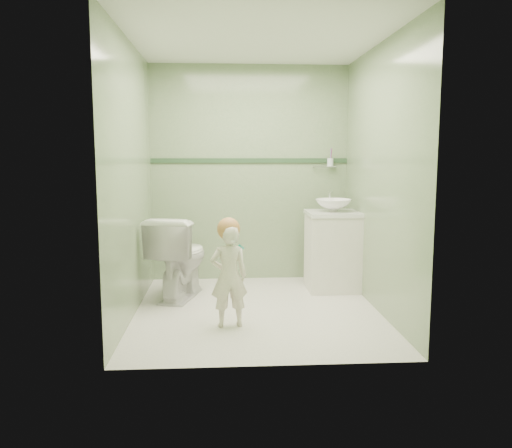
{
  "coord_description": "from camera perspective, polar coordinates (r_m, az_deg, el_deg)",
  "views": [
    {
      "loc": [
        -0.31,
        -4.57,
        1.42
      ],
      "look_at": [
        0.0,
        0.15,
        0.78
      ],
      "focal_mm": 36.24,
      "sensor_mm": 36.0,
      "label": 1
    }
  ],
  "objects": [
    {
      "name": "cup_holder",
      "position": [
        5.87,
        8.13,
        6.74
      ],
      "size": [
        0.26,
        0.07,
        0.21
      ],
      "color": "silver",
      "rests_on": "room_shell"
    },
    {
      "name": "toddler",
      "position": [
        4.27,
        -3.01,
        -5.78
      ],
      "size": [
        0.34,
        0.25,
        0.85
      ],
      "primitive_type": "imported",
      "rotation": [
        0.0,
        0.0,
        3.3
      ],
      "color": "white",
      "rests_on": "ground"
    },
    {
      "name": "trim_stripe",
      "position": [
        5.81,
        -0.7,
        7.02
      ],
      "size": [
        2.2,
        0.02,
        0.05
      ],
      "primitive_type": "cube",
      "color": "#2C492D",
      "rests_on": "room_shell"
    },
    {
      "name": "faucet",
      "position": [
        5.59,
        8.15,
        3.06
      ],
      "size": [
        0.03,
        0.13,
        0.18
      ],
      "color": "silver",
      "rests_on": "counter"
    },
    {
      "name": "basin",
      "position": [
        5.42,
        8.53,
        2.05
      ],
      "size": [
        0.37,
        0.37,
        0.13
      ],
      "primitive_type": "imported",
      "color": "white",
      "rests_on": "counter"
    },
    {
      "name": "toilet",
      "position": [
        5.19,
        -8.46,
        -3.59
      ],
      "size": [
        0.65,
        0.9,
        0.82
      ],
      "primitive_type": "imported",
      "rotation": [
        0.0,
        0.0,
        2.88
      ],
      "color": "white",
      "rests_on": "ground"
    },
    {
      "name": "teal_toothbrush",
      "position": [
        4.11,
        -1.72,
        -2.47
      ],
      "size": [
        0.11,
        0.14,
        0.08
      ],
      "color": "#0A8D7E",
      "rests_on": "toddler"
    },
    {
      "name": "ground",
      "position": [
        4.79,
        0.12,
        -9.53
      ],
      "size": [
        2.5,
        2.5,
        0.0
      ],
      "primitive_type": "plane",
      "color": "silver",
      "rests_on": "ground"
    },
    {
      "name": "room_shell",
      "position": [
        4.58,
        0.12,
        4.96
      ],
      "size": [
        2.5,
        2.54,
        2.4
      ],
      "color": "gray",
      "rests_on": "ground"
    },
    {
      "name": "hair_cap",
      "position": [
        4.22,
        -3.05,
        -0.55
      ],
      "size": [
        0.19,
        0.19,
        0.19
      ],
      "primitive_type": "sphere",
      "color": "#BC7C42",
      "rests_on": "toddler"
    },
    {
      "name": "vanity",
      "position": [
        5.49,
        8.43,
        -3.09
      ],
      "size": [
        0.52,
        0.5,
        0.8
      ],
      "primitive_type": "cube",
      "color": "silver",
      "rests_on": "ground"
    },
    {
      "name": "counter",
      "position": [
        5.42,
        8.51,
        1.17
      ],
      "size": [
        0.54,
        0.52,
        0.04
      ],
      "primitive_type": "cube",
      "color": "white",
      "rests_on": "vanity"
    }
  ]
}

